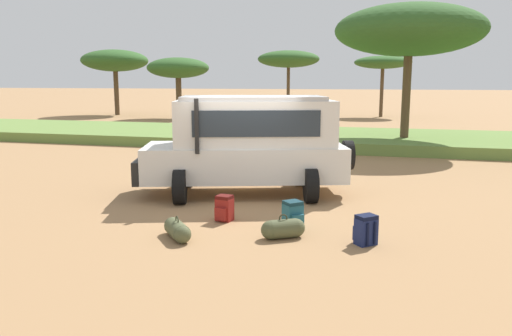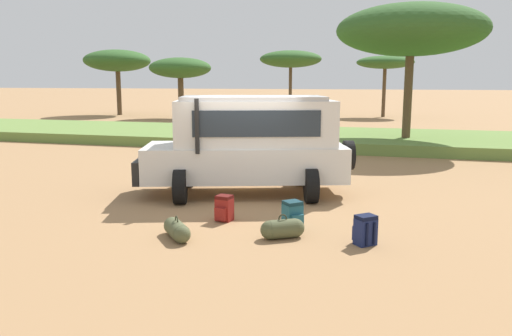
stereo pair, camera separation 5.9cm
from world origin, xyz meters
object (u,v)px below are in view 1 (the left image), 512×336
(duffel_bag_low_black_case, at_px, (283,229))
(acacia_tree_centre_back, at_px, (289,59))
(acacia_tree_far_left, at_px, (115,61))
(acacia_tree_left_mid, at_px, (178,68))
(acacia_tree_far_right, at_px, (409,31))
(duffel_bag_soft_canvas, at_px, (177,230))
(safari_vehicle, at_px, (249,143))
(backpack_cluster_center, at_px, (366,230))
(backpack_near_rear_wheel, at_px, (224,209))
(acacia_tree_right_mid, at_px, (383,63))
(backpack_beside_front_wheel, at_px, (293,215))

(duffel_bag_low_black_case, bearing_deg, acacia_tree_centre_back, 101.83)
(acacia_tree_far_left, bearing_deg, acacia_tree_left_mid, -17.60)
(acacia_tree_far_right, bearing_deg, acacia_tree_far_left, 146.38)
(duffel_bag_low_black_case, height_order, acacia_tree_centre_back, acacia_tree_centre_back)
(duffel_bag_soft_canvas, bearing_deg, acacia_tree_centre_back, 98.18)
(duffel_bag_soft_canvas, bearing_deg, safari_vehicle, 86.61)
(backpack_cluster_center, relative_size, acacia_tree_left_mid, 0.11)
(backpack_near_rear_wheel, height_order, acacia_tree_right_mid, acacia_tree_right_mid)
(backpack_beside_front_wheel, xyz_separation_m, duffel_bag_soft_canvas, (-1.88, -1.20, -0.10))
(backpack_beside_front_wheel, distance_m, backpack_cluster_center, 1.53)
(backpack_near_rear_wheel, bearing_deg, acacia_tree_left_mid, 116.03)
(duffel_bag_soft_canvas, bearing_deg, backpack_near_rear_wheel, 71.82)
(backpack_beside_front_wheel, distance_m, duffel_bag_low_black_case, 0.67)
(safari_vehicle, height_order, acacia_tree_left_mid, acacia_tree_left_mid)
(acacia_tree_left_mid, relative_size, acacia_tree_right_mid, 1.00)
(backpack_beside_front_wheel, height_order, duffel_bag_soft_canvas, backpack_beside_front_wheel)
(backpack_cluster_center, bearing_deg, acacia_tree_right_mid, 91.29)
(duffel_bag_soft_canvas, xyz_separation_m, acacia_tree_left_mid, (-12.16, 27.10, 3.57))
(safari_vehicle, distance_m, acacia_tree_far_left, 31.80)
(backpack_beside_front_wheel, xyz_separation_m, acacia_tree_right_mid, (0.68, 31.58, 3.93))
(backpack_cluster_center, bearing_deg, safari_vehicle, 133.32)
(backpack_cluster_center, relative_size, acacia_tree_far_left, 0.09)
(duffel_bag_low_black_case, relative_size, acacia_tree_left_mid, 0.16)
(acacia_tree_left_mid, distance_m, acacia_tree_far_right, 20.88)
(acacia_tree_left_mid, xyz_separation_m, acacia_tree_right_mid, (14.71, 5.68, 0.46))
(safari_vehicle, xyz_separation_m, acacia_tree_left_mid, (-12.38, 23.28, 2.43))
(backpack_near_rear_wheel, distance_m, acacia_tree_centre_back, 28.93)
(backpack_beside_front_wheel, distance_m, acacia_tree_left_mid, 29.67)
(duffel_bag_soft_canvas, bearing_deg, acacia_tree_right_mid, 85.54)
(safari_vehicle, bearing_deg, acacia_tree_left_mid, 118.01)
(safari_vehicle, relative_size, acacia_tree_far_right, 0.90)
(acacia_tree_centre_back, xyz_separation_m, acacia_tree_far_right, (8.33, -15.54, 0.43))
(acacia_tree_left_mid, height_order, acacia_tree_centre_back, acacia_tree_centre_back)
(backpack_beside_front_wheel, height_order, acacia_tree_left_mid, acacia_tree_left_mid)
(acacia_tree_right_mid, bearing_deg, backpack_beside_front_wheel, -91.23)
(acacia_tree_left_mid, bearing_deg, backpack_near_rear_wheel, -63.97)
(duffel_bag_low_black_case, xyz_separation_m, acacia_tree_centre_back, (-6.08, 29.04, 4.23))
(duffel_bag_soft_canvas, bearing_deg, acacia_tree_far_left, 122.66)
(acacia_tree_centre_back, bearing_deg, acacia_tree_far_left, -178.45)
(backpack_cluster_center, distance_m, acacia_tree_centre_back, 30.24)
(backpack_beside_front_wheel, xyz_separation_m, acacia_tree_far_left, (-20.58, 27.98, 4.16))
(acacia_tree_far_right, bearing_deg, acacia_tree_left_mid, 141.16)
(duffel_bag_soft_canvas, xyz_separation_m, acacia_tree_far_left, (-18.70, 29.18, 4.26))
(backpack_beside_front_wheel, bearing_deg, duffel_bag_low_black_case, -94.03)
(safari_vehicle, distance_m, backpack_cluster_center, 4.57)
(backpack_near_rear_wheel, height_order, duffel_bag_soft_canvas, backpack_near_rear_wheel)
(backpack_beside_front_wheel, height_order, acacia_tree_far_left, acacia_tree_far_left)
(backpack_near_rear_wheel, distance_m, duffel_bag_low_black_case, 1.61)
(backpack_beside_front_wheel, height_order, acacia_tree_right_mid, acacia_tree_right_mid)
(backpack_near_rear_wheel, bearing_deg, duffel_bag_soft_canvas, -108.18)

